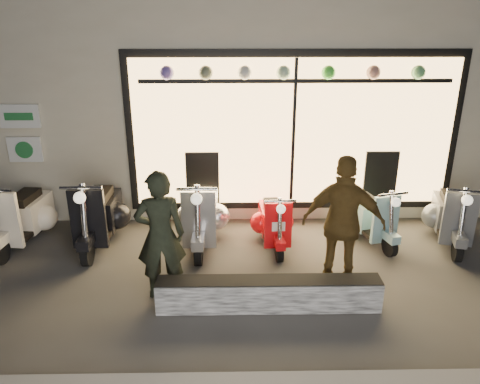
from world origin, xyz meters
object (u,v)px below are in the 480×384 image
object	(u,v)px
scooter_silver	(202,214)
man	(160,235)
scooter_red	(273,220)
graffiti_barrier	(269,294)
woman	(343,223)

from	to	relation	value
scooter_silver	man	bearing A→B (deg)	-104.00
scooter_red	man	world-z (taller)	man
scooter_silver	man	distance (m)	1.65
graffiti_barrier	woman	bearing A→B (deg)	28.58
scooter_red	man	distance (m)	2.18
graffiti_barrier	woman	world-z (taller)	woman
graffiti_barrier	woman	size ratio (longest dim) A/B	1.52
man	scooter_silver	bearing A→B (deg)	-113.12
scooter_silver	man	size ratio (longest dim) A/B	0.91
man	woman	distance (m)	2.31
scooter_silver	man	world-z (taller)	man
scooter_red	man	xyz separation A→B (m)	(-1.53, -1.47, 0.48)
scooter_silver	man	xyz separation A→B (m)	(-0.41, -1.55, 0.40)
scooter_silver	scooter_red	distance (m)	1.12
scooter_red	scooter_silver	bearing A→B (deg)	172.57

